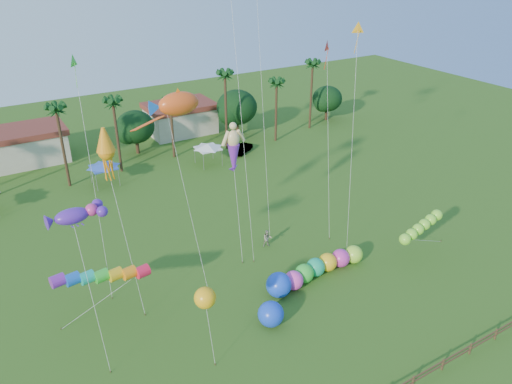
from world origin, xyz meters
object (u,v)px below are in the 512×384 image
car_b (242,148)px  caterpillar_inflatable (312,270)px  spectator_b (267,238)px  blue_ball (271,314)px

car_b → caterpillar_inflatable: caterpillar_inflatable is taller
spectator_b → caterpillar_inflatable: bearing=-69.1°
car_b → spectator_b: (-10.16, -23.09, 0.21)m
car_b → caterpillar_inflatable: size_ratio=0.39×
spectator_b → caterpillar_inflatable: (0.57, -6.73, 0.02)m
blue_ball → car_b: bearing=64.0°
car_b → spectator_b: spectator_b is taller
car_b → spectator_b: bearing=123.4°
spectator_b → caterpillar_inflatable: caterpillar_inflatable is taller
car_b → caterpillar_inflatable: 31.33m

